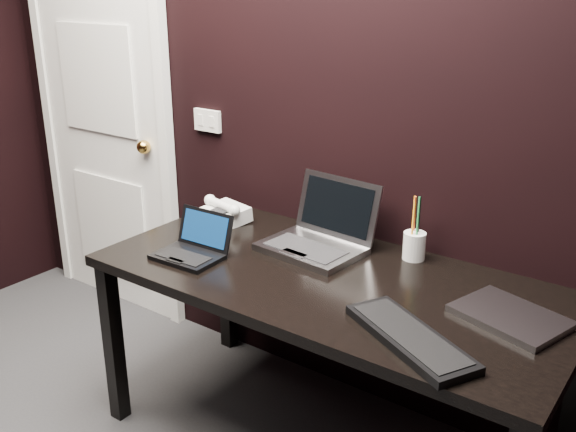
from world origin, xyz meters
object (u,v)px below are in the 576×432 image
Objects in this scene: ext_keyboard at (410,337)px; pen_cup at (414,245)px; door at (104,118)px; netbook at (192,249)px; desk at (329,295)px; desk_phone at (224,213)px; silver_laptop at (318,237)px; closed_laptop at (510,316)px; mobile_phone at (203,226)px.

ext_keyboard is 1.93× the size of pen_cup.
door is 1.29m from netbook.
door is 1.73m from desk.
desk_phone is 0.95× the size of pen_cup.
ext_keyboard is (0.59, -0.42, -0.03)m from silver_laptop.
desk_phone is at bearing 113.25° from netbook.
pen_cup reaches higher than closed_laptop.
desk_phone is at bearing 158.53° from ext_keyboard.
door is 9.10× the size of desk_phone.
silver_laptop is 0.37m from pen_cup.
door is 1.04m from desk_phone.
closed_laptop is (0.62, 0.06, 0.09)m from desk.
ext_keyboard is 0.60m from pen_cup.
mobile_phone is at bearing 177.12° from desk.
closed_laptop is 1.59× the size of desk_phone.
door is at bearing 161.24° from mobile_phone.
pen_cup is at bearing 18.70° from mobile_phone.
netbook reaches higher than desk_phone.
desk is at bearing -120.03° from pen_cup.
mobile_phone is 0.37× the size of pen_cup.
desk is 6.87× the size of pen_cup.
desk is 0.65m from mobile_phone.
closed_laptop is at bearing 5.46° from desk.
pen_cup is (0.82, 0.28, 0.02)m from mobile_phone.
desk is at bearing -47.14° from silver_laptop.
silver_laptop is 0.49m from desk_phone.
netbook is 1.16m from closed_laptop.
mobile_phone is at bearing -178.75° from closed_laptop.
ext_keyboard is at bearing -123.07° from closed_laptop.
desk is 6.66× the size of netbook.
netbook is (-0.51, -0.16, 0.11)m from desk.
door is 1.84m from pen_cup.
door reaches higher than ext_keyboard.
netbook is at bearing -162.30° from desk.
mobile_phone is at bearing -81.62° from desk_phone.
closed_laptop is at bearing 11.11° from netbook.
closed_laptop is at bearing 56.93° from ext_keyboard.
netbook reaches higher than ext_keyboard.
desk_phone reaches higher than ext_keyboard.
desk_phone is (-0.66, 0.19, 0.12)m from desk.
door is 8.38× the size of netbook.
silver_laptop is at bearing -7.51° from door.
door is at bearing 172.49° from silver_laptop.
closed_laptop is (0.20, 0.30, -0.00)m from ext_keyboard.
netbook is at bearing -56.77° from mobile_phone.
pen_cup reaches higher than ext_keyboard.
mobile_phone is (-1.07, 0.27, 0.02)m from ext_keyboard.
netbook is at bearing -135.09° from silver_laptop.
mobile_phone is (-0.47, -0.15, -0.02)m from silver_laptop.
silver_laptop is (-0.17, 0.18, 0.13)m from desk.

